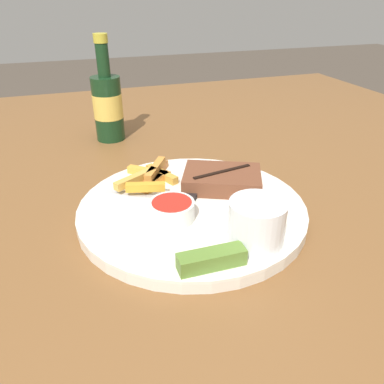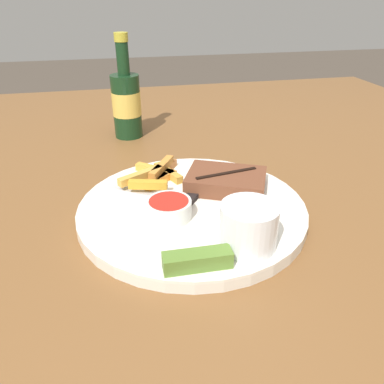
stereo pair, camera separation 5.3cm
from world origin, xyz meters
The scene contains 10 objects.
dining_table centered at (0.00, 0.00, 0.67)m, with size 1.59×1.63×0.72m.
dinner_plate centered at (0.00, 0.00, 0.73)m, with size 0.33×0.33×0.02m.
steak_portion centered at (0.06, 0.04, 0.75)m, with size 0.14×0.13×0.03m.
fries_pile centered at (-0.04, 0.09, 0.75)m, with size 0.11×0.11×0.02m.
coleslaw_cup centered at (0.04, -0.11, 0.77)m, with size 0.07×0.07×0.06m.
dipping_sauce_cup centered at (-0.04, -0.03, 0.75)m, with size 0.06×0.06×0.03m.
pickle_spear centered at (-0.02, -0.14, 0.75)m, with size 0.08×0.02×0.02m.
fork_utensil centered at (-0.07, 0.05, 0.74)m, with size 0.12×0.08×0.00m.
knife_utensil centered at (0.02, 0.04, 0.74)m, with size 0.11×0.14×0.01m.
beer_bottle centered at (-0.07, 0.35, 0.80)m, with size 0.06×0.06×0.22m.
Camera 1 is at (-0.15, -0.44, 1.02)m, focal length 35.00 mm.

